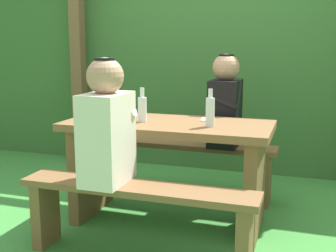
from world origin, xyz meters
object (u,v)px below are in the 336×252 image
object	(u,v)px
picnic_table	(168,155)
bottle_right	(210,111)
cell_phone	(206,120)
person_white_shirt	(107,126)
drinking_glass	(123,116)
bench_far	(190,158)
bottle_left	(142,108)
bench_near	(137,207)
person_black_coat	(225,104)

from	to	relation	value
picnic_table	bottle_right	world-z (taller)	bottle_right
picnic_table	cell_phone	world-z (taller)	cell_phone
person_white_shirt	drinking_glass	bearing A→B (deg)	102.61
bench_far	bottle_left	world-z (taller)	bottle_left
cell_phone	bench_near	bearing A→B (deg)	-115.44
picnic_table	bottle_right	xyz separation A→B (m)	(0.31, -0.08, 0.33)
bench_far	bottle_right	size ratio (longest dim) A/B	5.75
bench_far	bottle_left	bearing A→B (deg)	-104.87
bench_near	bottle_right	bearing A→B (deg)	57.38
person_black_coat	cell_phone	size ratio (longest dim) A/B	5.14
bench_near	bench_far	world-z (taller)	same
picnic_table	bottle_left	xyz separation A→B (m)	(-0.16, -0.06, 0.32)
drinking_glass	picnic_table	bearing A→B (deg)	24.16
bench_near	bottle_right	world-z (taller)	bottle_right
picnic_table	drinking_glass	distance (m)	0.41
person_black_coat	drinking_glass	distance (m)	0.89
bench_near	bottle_left	xyz separation A→B (m)	(-0.16, 0.51, 0.49)
person_white_shirt	picnic_table	bearing A→B (deg)	72.08
picnic_table	drinking_glass	xyz separation A→B (m)	(-0.28, -0.13, 0.27)
cell_phone	bench_far	bearing A→B (deg)	111.93
person_white_shirt	bottle_left	xyz separation A→B (m)	(0.02, 0.50, 0.03)
drinking_glass	bottle_right	distance (m)	0.59
bench_near	person_black_coat	distance (m)	1.25
bench_near	cell_phone	size ratio (longest dim) A/B	10.00
bench_far	person_black_coat	distance (m)	0.54
cell_phone	bottle_right	bearing A→B (deg)	-78.57
person_white_shirt	cell_phone	xyz separation A→B (m)	(0.42, 0.70, -0.06)
picnic_table	bench_far	distance (m)	0.59
bottle_left	cell_phone	distance (m)	0.45
bottle_left	bottle_right	distance (m)	0.47
person_black_coat	bottle_right	bearing A→B (deg)	-87.74
picnic_table	person_black_coat	world-z (taller)	person_black_coat
bench_far	drinking_glass	bearing A→B (deg)	-112.03
drinking_glass	bottle_left	world-z (taller)	bottle_left
picnic_table	bench_far	world-z (taller)	picnic_table
drinking_glass	cell_phone	xyz separation A→B (m)	(0.51, 0.27, -0.04)
bench_near	person_white_shirt	distance (m)	0.49
person_black_coat	bench_near	bearing A→B (deg)	-104.17
person_white_shirt	bottle_right	bearing A→B (deg)	44.37
bench_far	drinking_glass	world-z (taller)	drinking_glass
bench_near	bottle_right	distance (m)	0.76
bench_near	bottle_left	distance (m)	0.73
cell_phone	person_white_shirt	bearing A→B (deg)	-127.67
person_black_coat	cell_phone	world-z (taller)	person_black_coat
bottle_left	bench_far	bearing A→B (deg)	75.13
person_white_shirt	bench_near	bearing A→B (deg)	-1.05
bottle_left	cell_phone	world-z (taller)	bottle_left
bottle_left	bottle_right	world-z (taller)	bottle_right
drinking_glass	bench_far	bearing A→B (deg)	67.97
picnic_table	bottle_right	size ratio (longest dim) A/B	5.75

